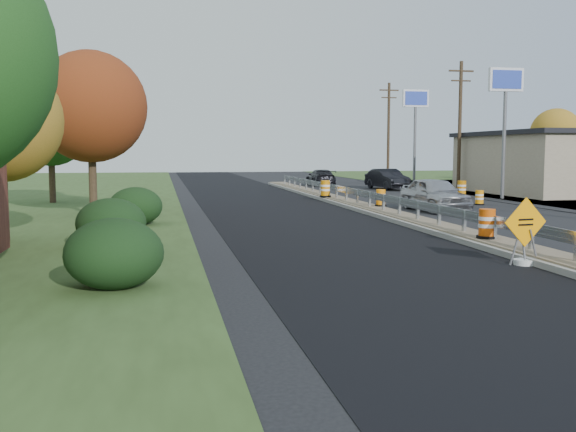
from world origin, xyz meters
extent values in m
plane|color=black|center=(0.00, 0.00, 0.00)|extent=(140.00, 140.00, 0.00)
cube|color=black|center=(-4.40, 10.00, 0.01)|extent=(7.20, 120.00, 0.01)
cube|color=gray|center=(0.00, 8.00, 0.09)|extent=(1.60, 55.00, 0.18)
cube|color=brown|center=(0.00, 8.00, 0.20)|extent=(1.25, 55.00, 0.05)
cube|color=silver|center=(0.00, -4.00, 0.58)|extent=(0.10, 0.15, 0.70)
cube|color=silver|center=(0.00, -2.00, 0.58)|extent=(0.10, 0.15, 0.70)
cube|color=silver|center=(0.00, 0.00, 0.58)|extent=(0.10, 0.15, 0.70)
cube|color=silver|center=(0.00, 2.00, 0.58)|extent=(0.10, 0.15, 0.70)
cube|color=silver|center=(0.00, 4.00, 0.58)|extent=(0.10, 0.15, 0.70)
cube|color=silver|center=(0.00, 6.00, 0.58)|extent=(0.10, 0.15, 0.70)
cube|color=silver|center=(0.00, 8.00, 0.58)|extent=(0.10, 0.15, 0.70)
cube|color=silver|center=(0.00, 10.00, 0.58)|extent=(0.10, 0.15, 0.70)
cube|color=silver|center=(0.00, 12.00, 0.58)|extent=(0.10, 0.15, 0.70)
cube|color=silver|center=(0.00, 14.00, 0.58)|extent=(0.10, 0.15, 0.70)
cube|color=silver|center=(0.00, 16.00, 0.58)|extent=(0.10, 0.15, 0.70)
cube|color=silver|center=(0.00, 18.00, 0.58)|extent=(0.10, 0.15, 0.70)
cube|color=silver|center=(0.00, 20.00, 0.58)|extent=(0.10, 0.15, 0.70)
cube|color=silver|center=(0.00, 22.00, 0.58)|extent=(0.10, 0.15, 0.70)
cube|color=silver|center=(0.00, 24.00, 0.58)|extent=(0.10, 0.15, 0.70)
cube|color=silver|center=(0.00, 26.00, 0.58)|extent=(0.10, 0.15, 0.70)
cube|color=silver|center=(0.00, 28.00, 0.58)|extent=(0.10, 0.15, 0.70)
cube|color=silver|center=(0.00, 30.00, 0.58)|extent=(0.10, 0.15, 0.70)
cube|color=silver|center=(0.00, 32.00, 0.58)|extent=(0.10, 0.15, 0.70)
cube|color=silver|center=(0.00, 9.00, 0.78)|extent=(0.04, 46.00, 0.34)
cube|color=silver|center=(0.00, 9.00, 0.70)|extent=(0.06, 46.00, 0.03)
cube|color=silver|center=(0.00, 9.00, 0.86)|extent=(0.06, 46.00, 0.03)
cube|color=black|center=(12.05, 20.00, 1.60)|extent=(0.08, 7.20, 2.20)
cylinder|color=slate|center=(10.50, 16.00, 3.40)|extent=(0.22, 0.22, 6.80)
cube|color=white|center=(10.50, 16.00, 7.20)|extent=(2.20, 0.25, 1.40)
cube|color=#263FB2|center=(10.50, 16.00, 7.20)|extent=(1.90, 0.30, 1.10)
cylinder|color=slate|center=(10.50, 30.00, 3.40)|extent=(0.22, 0.22, 6.80)
cube|color=white|center=(10.50, 30.00, 7.20)|extent=(2.20, 0.25, 1.40)
cube|color=#263FB2|center=(10.50, 30.00, 7.20)|extent=(1.90, 0.30, 1.10)
cylinder|color=#473523|center=(11.50, 24.00, 4.70)|extent=(0.26, 0.26, 9.40)
cube|color=#473523|center=(11.50, 24.00, 8.70)|extent=(1.90, 0.12, 0.12)
cube|color=#473523|center=(11.50, 24.00, 8.00)|extent=(1.50, 0.10, 0.10)
cylinder|color=#473523|center=(11.50, 39.00, 4.70)|extent=(0.26, 0.26, 9.40)
cube|color=#473523|center=(11.50, 39.00, 8.70)|extent=(1.90, 0.12, 0.12)
cube|color=#473523|center=(11.50, 39.00, 8.00)|extent=(1.50, 0.10, 0.10)
ellipsoid|color=black|center=(-11.00, -6.00, 0.76)|extent=(2.09, 2.09, 1.52)
ellipsoid|color=black|center=(-11.50, 0.00, 0.76)|extent=(2.09, 2.09, 1.52)
ellipsoid|color=black|center=(-11.00, 6.00, 0.76)|extent=(2.09, 2.09, 1.52)
cylinder|color=#473523|center=(-15.00, 2.00, 1.32)|extent=(0.36, 0.36, 2.64)
cylinder|color=#473523|center=(-13.00, 10.00, 1.65)|extent=(0.36, 0.36, 3.30)
sphere|color=maroon|center=(-13.00, 10.00, 4.88)|extent=(4.95, 4.95, 4.95)
cylinder|color=#473523|center=(-16.00, 18.00, 1.43)|extent=(0.36, 0.36, 2.86)
sphere|color=#1E4918|center=(-16.00, 18.00, 4.23)|extent=(4.29, 4.29, 4.29)
cylinder|color=#473523|center=(26.00, 34.00, 1.54)|extent=(0.36, 0.36, 3.08)
sphere|color=#C18729|center=(26.00, 34.00, 4.55)|extent=(4.62, 4.62, 4.62)
cylinder|color=white|center=(-0.90, -5.15, 0.08)|extent=(0.53, 0.53, 0.15)
cube|color=slate|center=(-1.16, -5.15, 0.47)|extent=(0.31, 0.08, 0.91)
cube|color=slate|center=(-0.64, -5.15, 0.47)|extent=(0.31, 0.08, 0.91)
cube|color=slate|center=(-0.90, -5.10, 0.47)|extent=(0.07, 0.24, 0.93)
cube|color=orange|center=(-0.90, -5.15, 1.11)|extent=(1.26, 0.21, 1.27)
cube|color=black|center=(-0.90, -5.17, 1.18)|extent=(0.45, 0.07, 0.05)
cube|color=black|center=(-0.90, -5.17, 1.05)|extent=(0.45, 0.07, 0.05)
cylinder|color=black|center=(-0.14, -1.80, 0.27)|extent=(0.62, 0.62, 0.08)
cylinder|color=#D64F09|center=(-0.14, -1.80, 0.71)|extent=(0.50, 0.50, 0.87)
cylinder|color=white|center=(-0.14, -1.80, 0.85)|extent=(0.51, 0.51, 0.11)
cylinder|color=white|center=(-0.14, -1.80, 0.62)|extent=(0.51, 0.51, 0.11)
cylinder|color=black|center=(0.55, 9.94, 0.27)|extent=(0.56, 0.56, 0.07)
cylinder|color=orange|center=(0.55, 9.94, 0.66)|extent=(0.45, 0.45, 0.78)
cylinder|color=white|center=(0.55, 9.94, 0.79)|extent=(0.46, 0.46, 0.10)
cylinder|color=white|center=(0.55, 9.94, 0.58)|extent=(0.46, 0.46, 0.10)
cylinder|color=black|center=(-0.54, 16.58, 0.27)|extent=(0.66, 0.66, 0.09)
cylinder|color=orange|center=(-0.54, 16.58, 0.74)|extent=(0.53, 0.53, 0.93)
cylinder|color=white|center=(-0.54, 16.58, 0.89)|extent=(0.55, 0.55, 0.12)
cylinder|color=white|center=(-0.54, 16.58, 0.65)|extent=(0.55, 0.55, 0.12)
cylinder|color=black|center=(7.00, 12.23, 0.04)|extent=(0.54, 0.54, 0.07)
cylinder|color=orange|center=(7.00, 12.23, 0.42)|extent=(0.43, 0.43, 0.76)
cylinder|color=white|center=(7.00, 12.23, 0.54)|extent=(0.45, 0.45, 0.10)
cylinder|color=white|center=(7.00, 12.23, 0.34)|extent=(0.45, 0.45, 0.10)
cylinder|color=black|center=(9.20, 18.78, 0.05)|extent=(0.68, 0.68, 0.09)
cylinder|color=orange|center=(9.20, 18.78, 0.52)|extent=(0.55, 0.55, 0.96)
cylinder|color=white|center=(9.20, 18.78, 0.68)|extent=(0.56, 0.56, 0.13)
cylinder|color=white|center=(9.20, 18.78, 0.43)|extent=(0.56, 0.56, 0.13)
cylinder|color=black|center=(8.06, 29.11, 0.04)|extent=(0.54, 0.54, 0.07)
cylinder|color=orange|center=(8.06, 29.11, 0.41)|extent=(0.43, 0.43, 0.75)
cylinder|color=white|center=(8.06, 29.11, 0.54)|extent=(0.44, 0.44, 0.10)
cylinder|color=white|center=(8.06, 29.11, 0.34)|extent=(0.44, 0.44, 0.10)
imported|color=#AAA9AE|center=(3.11, 9.36, 0.82)|extent=(2.16, 4.92, 1.65)
imported|color=black|center=(7.00, 26.77, 0.78)|extent=(2.24, 4.92, 1.57)
imported|color=black|center=(3.28, 32.81, 0.69)|extent=(2.18, 4.83, 1.37)
camera|label=1|loc=(-9.99, -19.88, 2.91)|focal=40.00mm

